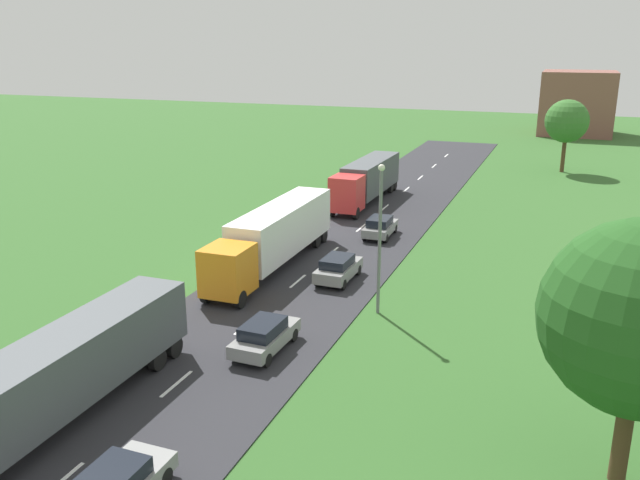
# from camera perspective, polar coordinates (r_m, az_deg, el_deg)

# --- Properties ---
(road) EXTENTS (10.00, 140.00, 0.06)m
(road) POSITION_cam_1_polar(r_m,az_deg,el_deg) (33.96, -7.16, -7.97)
(road) COLOR #2B2B30
(road) RESTS_ON ground
(lane_marking_centre) EXTENTS (0.16, 122.85, 0.01)m
(lane_marking_centre) POSITION_cam_1_polar(r_m,az_deg,el_deg) (31.87, -9.41, -9.74)
(lane_marking_centre) COLOR white
(lane_marking_centre) RESTS_ON road
(truck_lead) EXTENTS (2.56, 14.07, 3.42)m
(truck_lead) POSITION_cam_1_polar(r_m,az_deg,el_deg) (27.59, -21.33, -10.53)
(truck_lead) COLOR white
(truck_lead) RESTS_ON road
(truck_second) EXTENTS (2.57, 14.89, 3.79)m
(truck_second) POSITION_cam_1_polar(r_m,az_deg,el_deg) (42.65, -3.94, 0.45)
(truck_second) COLOR orange
(truck_second) RESTS_ON road
(truck_third) EXTENTS (2.62, 13.33, 3.67)m
(truck_third) POSITION_cam_1_polar(r_m,az_deg,el_deg) (60.27, 4.06, 5.26)
(truck_third) COLOR red
(truck_third) RESTS_ON road
(car_third) EXTENTS (1.93, 4.29, 1.53)m
(car_third) POSITION_cam_1_polar(r_m,az_deg,el_deg) (31.63, -4.79, -8.19)
(car_third) COLOR gray
(car_third) RESTS_ON road
(car_fourth) EXTENTS (1.91, 4.12, 1.56)m
(car_fourth) POSITION_cam_1_polar(r_m,az_deg,el_deg) (40.44, 1.57, -2.43)
(car_fourth) COLOR gray
(car_fourth) RESTS_ON road
(car_fifth) EXTENTS (1.89, 4.11, 1.52)m
(car_fifth) POSITION_cam_1_polar(r_m,az_deg,el_deg) (49.69, 5.19, 1.16)
(car_fifth) COLOR gray
(car_fifth) RESTS_ON road
(lamppost_second) EXTENTS (0.36, 0.36, 8.16)m
(lamppost_second) POSITION_cam_1_polar(r_m,az_deg,el_deg) (34.82, 5.18, 0.68)
(lamppost_second) COLOR slate
(lamppost_second) RESTS_ON ground
(tree_oak) EXTENTS (6.31, 6.31, 9.06)m
(tree_oak) POSITION_cam_1_polar(r_m,az_deg,el_deg) (23.04, 25.88, -6.09)
(tree_oak) COLOR #513823
(tree_oak) RESTS_ON ground
(tree_pine) EXTENTS (4.74, 4.74, 8.04)m
(tree_pine) POSITION_cam_1_polar(r_m,az_deg,el_deg) (78.99, 20.50, 9.55)
(tree_pine) COLOR #513823
(tree_pine) RESTS_ON ground
(distant_building) EXTENTS (10.84, 11.38, 9.68)m
(distant_building) POSITION_cam_1_polar(r_m,az_deg,el_deg) (113.23, 21.27, 10.95)
(distant_building) COLOR brown
(distant_building) RESTS_ON ground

